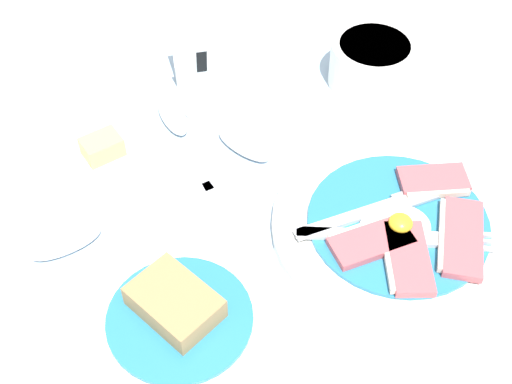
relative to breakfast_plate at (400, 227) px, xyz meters
name	(u,v)px	position (x,y,z in m)	size (l,w,h in m)	color
ground_plane	(291,267)	(-0.11, 0.00, -0.01)	(3.00, 3.00, 0.00)	#A3BCD1
breakfast_plate	(400,227)	(0.00, 0.00, 0.00)	(0.24, 0.24, 0.03)	silver
bread_plate	(179,319)	(-0.23, -0.02, 0.00)	(0.18, 0.18, 0.04)	silver
sugar_cup	(372,62)	(0.08, 0.21, 0.02)	(0.10, 0.10, 0.06)	white
butter_dish	(104,156)	(-0.24, 0.21, 0.00)	(0.11, 0.11, 0.03)	silver
number_card	(200,57)	(-0.10, 0.29, 0.03)	(0.07, 0.06, 0.07)	white
teaspoon_by_saucer	(225,134)	(-0.11, 0.19, 0.00)	(0.10, 0.18, 0.01)	silver
teaspoon_near_cup	(181,131)	(-0.15, 0.21, 0.00)	(0.03, 0.19, 0.01)	silver
teaspoon_stray	(93,233)	(-0.28, 0.11, 0.00)	(0.19, 0.05, 0.01)	silver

